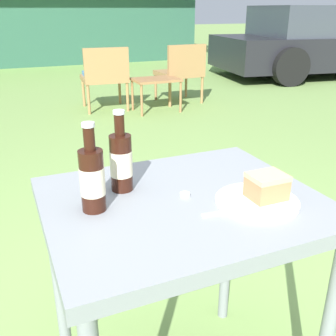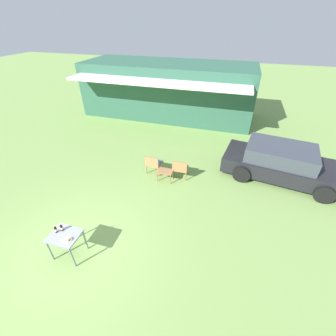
# 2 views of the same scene
# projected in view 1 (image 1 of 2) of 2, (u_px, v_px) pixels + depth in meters

# --- Properties ---
(parked_car) EXTENTS (4.45, 2.45, 1.26)m
(parked_car) POSITION_uv_depth(u_px,v_px,m) (326.00, 42.00, 7.48)
(parked_car) COLOR black
(parked_car) RESTS_ON ground_plane
(wicker_chair_cushioned) EXTENTS (0.58, 0.55, 0.78)m
(wicker_chair_cushioned) POSITION_uv_depth(u_px,v_px,m) (105.00, 74.00, 4.90)
(wicker_chair_cushioned) COLOR #9E7547
(wicker_chair_cushioned) RESTS_ON ground_plane
(wicker_chair_plain) EXTENTS (0.57, 0.54, 0.78)m
(wicker_chair_plain) POSITION_uv_depth(u_px,v_px,m) (181.00, 70.00, 5.27)
(wicker_chair_plain) COLOR #9E7547
(wicker_chair_plain) RESTS_ON ground_plane
(garden_side_table) EXTENTS (0.56, 0.40, 0.41)m
(garden_side_table) POSITION_uv_depth(u_px,v_px,m) (156.00, 82.00, 4.86)
(garden_side_table) COLOR #996B42
(garden_side_table) RESTS_ON ground_plane
(patio_table) EXTENTS (0.73, 0.61, 0.74)m
(patio_table) POSITION_uv_depth(u_px,v_px,m) (182.00, 229.00, 1.09)
(patio_table) COLOR gray
(patio_table) RESTS_ON ground_plane
(cake_on_plate) EXTENTS (0.22, 0.22, 0.08)m
(cake_on_plate) POSITION_uv_depth(u_px,v_px,m) (262.00, 194.00, 1.02)
(cake_on_plate) COLOR white
(cake_on_plate) RESTS_ON patio_table
(cola_bottle_near) EXTENTS (0.06, 0.06, 0.23)m
(cola_bottle_near) POSITION_uv_depth(u_px,v_px,m) (121.00, 161.00, 1.07)
(cola_bottle_near) COLOR black
(cola_bottle_near) RESTS_ON patio_table
(cola_bottle_far) EXTENTS (0.06, 0.06, 0.23)m
(cola_bottle_far) POSITION_uv_depth(u_px,v_px,m) (92.00, 178.00, 0.96)
(cola_bottle_far) COLOR black
(cola_bottle_far) RESTS_ON patio_table
(fork) EXTENTS (0.19, 0.03, 0.01)m
(fork) POSITION_uv_depth(u_px,v_px,m) (237.00, 210.00, 0.98)
(fork) COLOR silver
(fork) RESTS_ON patio_table
(loose_bottle_cap) EXTENTS (0.03, 0.03, 0.01)m
(loose_bottle_cap) POSITION_uv_depth(u_px,v_px,m) (185.00, 195.00, 1.06)
(loose_bottle_cap) COLOR silver
(loose_bottle_cap) RESTS_ON patio_table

